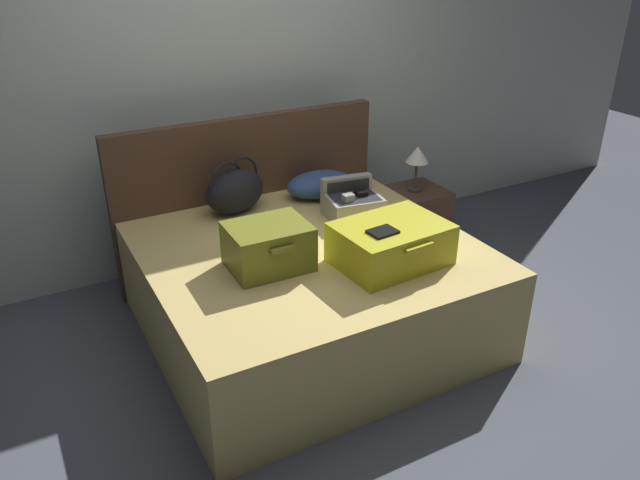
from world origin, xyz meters
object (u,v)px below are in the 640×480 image
(hard_case_small, at_px, (353,204))
(nightstand, at_px, (413,220))
(hard_case_large, at_px, (391,243))
(pillow_near_headboard, at_px, (320,184))
(table_lamp, at_px, (417,156))
(hard_case_medium, at_px, (268,246))
(bed, at_px, (310,290))
(duffel_bag, at_px, (235,190))

(hard_case_small, relative_size, nightstand, 0.77)
(hard_case_large, relative_size, pillow_near_headboard, 1.31)
(nightstand, bearing_deg, hard_case_large, -132.60)
(hard_case_large, relative_size, table_lamp, 1.81)
(table_lamp, bearing_deg, hard_case_medium, -154.75)
(table_lamp, bearing_deg, hard_case_small, -154.77)
(hard_case_large, xyz_separation_m, hard_case_medium, (-0.60, 0.26, 0.01))
(bed, height_order, table_lamp, table_lamp)
(bed, bearing_deg, nightstand, 26.74)
(pillow_near_headboard, bearing_deg, duffel_bag, 176.70)
(table_lamp, bearing_deg, hard_case_large, -132.60)
(hard_case_small, bearing_deg, hard_case_large, -93.86)
(bed, distance_m, nightstand, 1.33)
(bed, relative_size, hard_case_large, 2.99)
(hard_case_medium, height_order, table_lamp, hard_case_medium)
(bed, xyz_separation_m, pillow_near_headboard, (0.41, 0.63, 0.37))
(bed, height_order, nightstand, bed)
(hard_case_small, relative_size, table_lamp, 1.10)
(hard_case_small, distance_m, table_lamp, 0.84)
(bed, height_order, pillow_near_headboard, pillow_near_headboard)
(hard_case_small, height_order, nightstand, hard_case_small)
(hard_case_medium, xyz_separation_m, pillow_near_headboard, (0.71, 0.73, -0.04))
(hard_case_small, bearing_deg, duffel_bag, 154.07)
(duffel_bag, distance_m, table_lamp, 1.37)
(table_lamp, bearing_deg, duffel_bag, 177.23)
(hard_case_large, bearing_deg, pillow_near_headboard, 79.54)
(nightstand, distance_m, table_lamp, 0.50)
(nightstand, height_order, table_lamp, table_lamp)
(hard_case_large, bearing_deg, bed, 125.05)
(duffel_bag, height_order, nightstand, duffel_bag)
(duffel_bag, height_order, table_lamp, duffel_bag)
(hard_case_small, relative_size, pillow_near_headboard, 0.80)
(bed, bearing_deg, hard_case_medium, -161.09)
(duffel_bag, height_order, pillow_near_headboard, duffel_bag)
(hard_case_small, xyz_separation_m, duffel_bag, (-0.61, 0.42, 0.06))
(hard_case_medium, xyz_separation_m, nightstand, (1.48, 0.70, -0.46))
(hard_case_large, xyz_separation_m, hard_case_small, (0.13, 0.61, -0.03))
(hard_case_large, height_order, duffel_bag, duffel_bag)
(duffel_bag, distance_m, pillow_near_headboard, 0.59)
(pillow_near_headboard, distance_m, nightstand, 0.88)
(hard_case_large, xyz_separation_m, duffel_bag, (-0.48, 1.03, 0.03))
(hard_case_small, relative_size, duffel_bag, 0.77)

